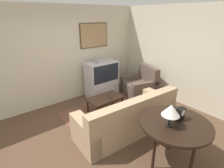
{
  "coord_description": "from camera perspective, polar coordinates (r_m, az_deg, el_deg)",
  "views": [
    {
      "loc": [
        -1.84,
        -2.49,
        2.44
      ],
      "look_at": [
        0.79,
        0.81,
        0.75
      ],
      "focal_mm": 28.0,
      "sensor_mm": 36.0,
      "label": 1
    }
  ],
  "objects": [
    {
      "name": "wall_right",
      "position": [
        5.23,
        21.99,
        8.24
      ],
      "size": [
        0.06,
        12.0,
        2.7
      ],
      "color": "beige",
      "rests_on": "ground_plane"
    },
    {
      "name": "wall_back",
      "position": [
        5.09,
        -16.55,
        8.66
      ],
      "size": [
        12.0,
        0.1,
        2.7
      ],
      "color": "beige",
      "rests_on": "ground_plane"
    },
    {
      "name": "coffee_table",
      "position": [
        4.62,
        -2.25,
        -4.94
      ],
      "size": [
        0.91,
        0.55,
        0.4
      ],
      "color": "black",
      "rests_on": "ground_plane"
    },
    {
      "name": "tv",
      "position": [
        5.48,
        -3.3,
        1.77
      ],
      "size": [
        1.0,
        0.5,
        1.19
      ],
      "color": "silver",
      "rests_on": "ground_plane"
    },
    {
      "name": "armchair",
      "position": [
        5.63,
        9.16,
        -0.73
      ],
      "size": [
        1.08,
        1.12,
        0.94
      ],
      "rotation": [
        0.0,
        0.0,
        -1.87
      ],
      "color": "brown",
      "rests_on": "ground_plane"
    },
    {
      "name": "ground_plane",
      "position": [
        3.94,
        -1.75,
        -16.42
      ],
      "size": [
        12.0,
        12.0,
        0.0
      ],
      "primitive_type": "plane",
      "color": "brown"
    },
    {
      "name": "table_lamp",
      "position": [
        2.84,
        18.7,
        -8.16
      ],
      "size": [
        0.28,
        0.28,
        0.38
      ],
      "color": "black",
      "rests_on": "console_table"
    },
    {
      "name": "console_table",
      "position": [
        3.14,
        19.85,
        -12.7
      ],
      "size": [
        1.17,
        1.17,
        0.79
      ],
      "color": "black",
      "rests_on": "ground_plane"
    },
    {
      "name": "mantel_clock",
      "position": [
        3.16,
        21.38,
        -9.04
      ],
      "size": [
        0.16,
        0.1,
        0.21
      ],
      "color": "black",
      "rests_on": "console_table"
    },
    {
      "name": "remote",
      "position": [
        4.61,
        -0.68,
        -4.27
      ],
      "size": [
        0.11,
        0.16,
        0.02
      ],
      "color": "black",
      "rests_on": "coffee_table"
    },
    {
      "name": "area_rug",
      "position": [
        4.77,
        -0.91,
        -8.8
      ],
      "size": [
        2.37,
        1.49,
        0.01
      ],
      "color": "brown",
      "rests_on": "ground_plane"
    },
    {
      "name": "couch",
      "position": [
        3.89,
        5.22,
        -11.15
      ],
      "size": [
        2.31,
        0.97,
        0.9
      ],
      "rotation": [
        0.0,
        0.0,
        3.09
      ],
      "color": "tan",
      "rests_on": "ground_plane"
    }
  ]
}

